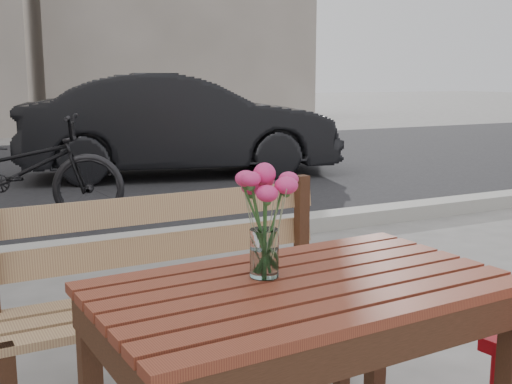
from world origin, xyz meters
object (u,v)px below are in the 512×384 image
main_table (303,321)px  parked_car (180,125)px  bicycle (16,171)px  main_vase (264,207)px

main_table → parked_car: (1.91, 6.15, 0.06)m
bicycle → main_vase: bearing=-158.7°
main_table → parked_car: 6.44m
parked_car → bicycle: size_ratio=2.19×
parked_car → bicycle: 2.95m
main_table → parked_car: bearing=69.4°
bicycle → parked_car: bearing=-28.9°
parked_car → bicycle: parked_car is taller
main_vase → parked_car: parked_car is taller
main_vase → parked_car: 6.38m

